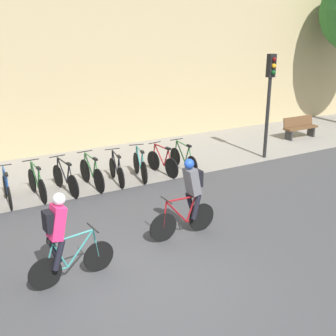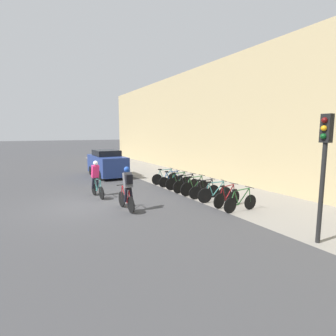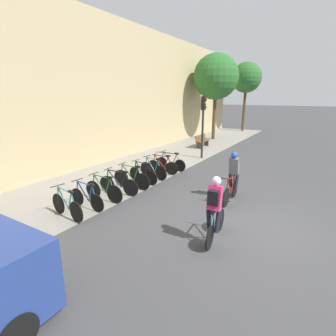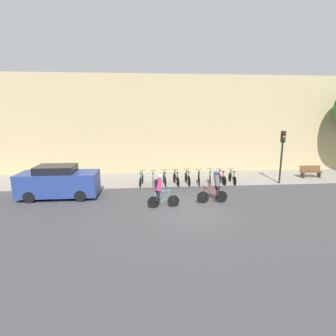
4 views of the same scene
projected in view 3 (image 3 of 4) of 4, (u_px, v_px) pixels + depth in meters
The scene contains 18 objects.
ground at pixel (257, 227), 7.45m from camera, with size 200.00×200.00×0.00m, color #3D3D3F.
kerb_strip at pixel (89, 186), 10.81m from camera, with size 44.00×4.50×0.01m, color gray.
building_facade at pixel (40, 90), 11.05m from camera, with size 44.00×0.60×7.68m, color tan.
cyclist_pink at pixel (215, 208), 6.43m from camera, with size 1.64×0.47×1.74m.
cyclist_grey at pixel (233, 175), 9.13m from camera, with size 1.66×0.46×1.77m.
parked_bike_0 at pixel (67, 206), 7.91m from camera, with size 0.46×1.63×0.96m.
parked_bike_1 at pixel (87, 198), 8.55m from camera, with size 0.46×1.57×0.94m.
parked_bike_2 at pixel (104, 190), 9.19m from camera, with size 0.46×1.64×0.97m.
parked_bike_3 at pixel (119, 184), 9.83m from camera, with size 0.46×1.70×0.96m.
parked_bike_4 at pixel (131, 178), 10.46m from camera, with size 0.46×1.72×0.98m.
parked_bike_5 at pixel (143, 174), 11.11m from camera, with size 0.46×1.59×0.94m.
parked_bike_6 at pixel (153, 170), 11.74m from camera, with size 0.50×1.62×0.97m.
parked_bike_7 at pixel (162, 166), 12.38m from camera, with size 0.46×1.58×0.95m.
parked_bike_8 at pixel (171, 163), 13.02m from camera, with size 0.46×1.67×0.94m.
traffic_light_pole at pixel (203, 116), 15.02m from camera, with size 0.26×0.30×3.57m.
bench at pixel (202, 141), 18.83m from camera, with size 1.60×0.44×0.89m.
street_tree_0 at pixel (216, 77), 21.16m from camera, with size 3.65×3.65×6.90m.
street_tree_1 at pixel (246, 78), 26.45m from camera, with size 3.02×3.02×6.89m.
Camera 3 is at (-7.07, -1.31, 3.61)m, focal length 28.00 mm.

